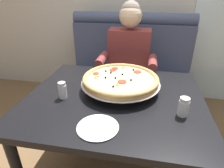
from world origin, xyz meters
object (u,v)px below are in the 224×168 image
object	(u,v)px
booth_bench	(128,81)
dining_table	(114,107)
pizza	(120,80)
diner_main	(128,64)
plate_near_left	(98,126)
shaker_parmesan	(63,91)
patio_chair	(200,49)
shaker_pepper_flakes	(183,108)

from	to	relation	value
booth_bench	dining_table	bearing A→B (deg)	-90.00
dining_table	pizza	size ratio (longest dim) A/B	2.13
diner_main	pizza	distance (m)	0.60
pizza	plate_near_left	xyz separation A→B (m)	(-0.05, -0.42, -0.07)
booth_bench	shaker_parmesan	distance (m)	1.15
pizza	patio_chair	size ratio (longest dim) A/B	0.62
shaker_pepper_flakes	pizza	bearing A→B (deg)	148.76
diner_main	shaker_pepper_flakes	bearing A→B (deg)	-64.43
shaker_parmesan	dining_table	bearing A→B (deg)	14.29
shaker_pepper_flakes	diner_main	bearing A→B (deg)	115.57
booth_bench	shaker_pepper_flakes	size ratio (longest dim) A/B	12.81
booth_bench	diner_main	world-z (taller)	diner_main
shaker_parmesan	plate_near_left	world-z (taller)	shaker_parmesan
dining_table	diner_main	distance (m)	0.69
diner_main	booth_bench	bearing A→B (deg)	92.45
pizza	shaker_parmesan	size ratio (longest dim) A/B	4.91
dining_table	diner_main	bearing A→B (deg)	89.05
dining_table	pizza	bearing A→B (deg)	75.55
diner_main	pizza	xyz separation A→B (m)	(0.01, -0.59, 0.11)
booth_bench	plate_near_left	bearing A→B (deg)	-91.23
diner_main	plate_near_left	size ratio (longest dim) A/B	6.00
plate_near_left	dining_table	bearing A→B (deg)	85.20
booth_bench	shaker_pepper_flakes	bearing A→B (deg)	-69.62
booth_bench	shaker_pepper_flakes	distance (m)	1.22
shaker_pepper_flakes	dining_table	bearing A→B (deg)	161.48
booth_bench	shaker_pepper_flakes	xyz separation A→B (m)	(0.40, -1.09, 0.39)
pizza	shaker_parmesan	xyz separation A→B (m)	(-0.34, -0.18, -0.03)
dining_table	pizza	xyz separation A→B (m)	(0.02, 0.09, 0.17)
shaker_pepper_flakes	patio_chair	bearing A→B (deg)	74.84
booth_bench	dining_table	world-z (taller)	booth_bench
booth_bench	pizza	size ratio (longest dim) A/B	2.62
dining_table	pizza	world-z (taller)	pizza
pizza	shaker_pepper_flakes	world-z (taller)	pizza
dining_table	plate_near_left	xyz separation A→B (m)	(-0.03, -0.33, 0.10)
booth_bench	patio_chair	bearing A→B (deg)	47.99
plate_near_left	patio_chair	size ratio (longest dim) A/B	0.25
shaker_parmesan	patio_chair	xyz separation A→B (m)	(1.32, 2.14, -0.26)
shaker_pepper_flakes	plate_near_left	size ratio (longest dim) A/B	0.51
shaker_parmesan	patio_chair	distance (m)	2.53
pizza	shaker_pepper_flakes	bearing A→B (deg)	-31.24
dining_table	diner_main	world-z (taller)	diner_main
pizza	patio_chair	bearing A→B (deg)	63.63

